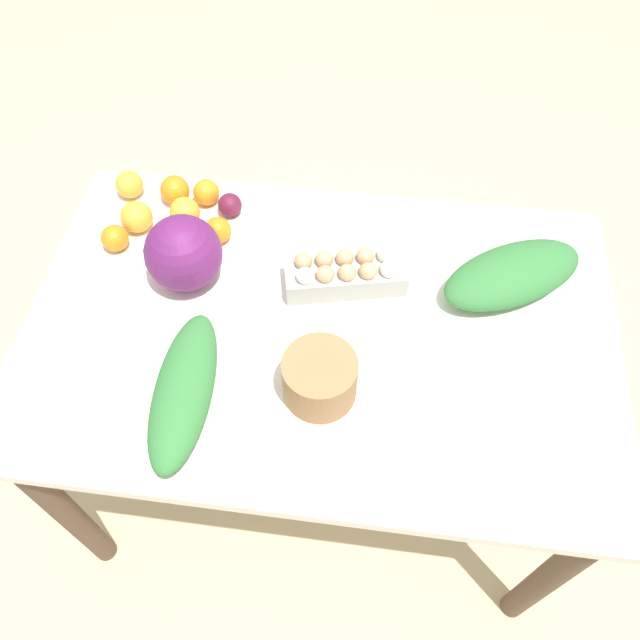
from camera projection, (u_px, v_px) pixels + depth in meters
The scene contains 15 objects.
ground_plane at pixel (320, 460), 2.00m from camera, with size 8.00×8.00×0.00m, color #C6B289.
dining_table at pixel (320, 352), 1.46m from camera, with size 1.30×0.84×0.77m.
cabbage_purple at pixel (183, 253), 1.37m from camera, with size 0.17×0.17×0.17m, color #601E5B.
egg_carton at pixel (345, 273), 1.40m from camera, with size 0.29×0.15×0.09m.
paper_bag at pixel (320, 378), 1.23m from camera, with size 0.15×0.15×0.11m, color #997047.
greens_bunch_beet_tops at pixel (512, 274), 1.39m from camera, with size 0.34×0.16×0.09m, color #337538.
greens_bunch_kale at pixel (184, 390), 1.23m from camera, with size 0.36×0.12×0.08m, color #337538.
beet_root at pixel (230, 205), 1.54m from camera, with size 0.06×0.06×0.06m, color #5B1933.
orange_0 at pixel (175, 190), 1.56m from camera, with size 0.07×0.07×0.07m, color orange.
orange_1 at pixel (185, 212), 1.51m from camera, with size 0.07×0.07×0.07m, color #F9A833.
orange_2 at pixel (137, 217), 1.50m from camera, with size 0.08×0.08×0.08m, color #F9A833.
orange_3 at pixel (129, 185), 1.57m from camera, with size 0.07×0.07×0.07m, color #F9A833.
orange_4 at pixel (218, 230), 1.49m from camera, with size 0.07×0.07×0.07m, color orange.
orange_5 at pixel (115, 238), 1.47m from camera, with size 0.06×0.06×0.06m, color orange.
orange_6 at pixel (206, 192), 1.56m from camera, with size 0.07×0.07×0.07m, color orange.
Camera 1 is at (0.10, -0.76, 1.90)m, focal length 35.00 mm.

